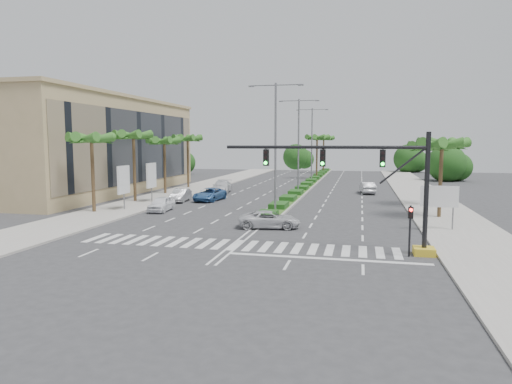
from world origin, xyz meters
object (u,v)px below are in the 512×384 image
(car_parked_b, at_px, (181,195))
(car_parked_d, at_px, (222,187))
(car_parked_c, at_px, (210,194))
(car_crossing, at_px, (270,220))
(car_right, at_px, (367,188))
(car_parked_a, at_px, (161,204))

(car_parked_b, distance_m, car_parked_d, 9.88)
(car_parked_c, relative_size, car_crossing, 1.09)
(car_right, bearing_deg, car_parked_b, 25.46)
(car_parked_d, relative_size, car_crossing, 1.14)
(car_parked_a, relative_size, car_parked_c, 0.80)
(car_parked_b, relative_size, car_crossing, 0.90)
(car_parked_b, xyz_separation_m, car_parked_c, (2.93, 1.43, 0.01))
(car_parked_d, distance_m, car_crossing, 25.51)
(car_crossing, height_order, car_right, car_right)
(car_parked_a, xyz_separation_m, car_crossing, (11.84, -6.16, -0.05))
(car_parked_c, xyz_separation_m, car_crossing, (9.87, -14.72, -0.06))
(car_parked_a, distance_m, car_parked_b, 7.20)
(car_parked_a, distance_m, car_parked_c, 8.79)
(car_parked_a, distance_m, car_parked_d, 16.87)
(car_parked_c, relative_size, car_parked_d, 0.95)
(car_parked_a, bearing_deg, car_right, 42.00)
(car_parked_a, relative_size, car_right, 0.91)
(car_parked_c, bearing_deg, car_parked_d, 103.07)
(car_crossing, bearing_deg, car_parked_b, 34.58)
(car_right, bearing_deg, car_parked_c, 26.45)
(car_parked_b, distance_m, car_parked_c, 3.26)
(car_parked_b, xyz_separation_m, car_crossing, (12.79, -13.29, -0.05))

